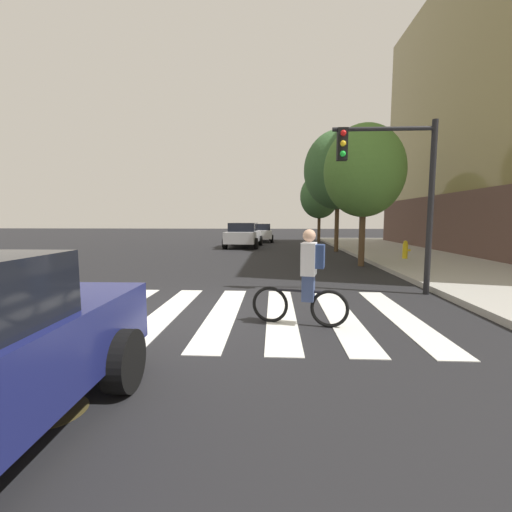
{
  "coord_description": "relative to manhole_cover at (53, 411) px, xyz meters",
  "views": [
    {
      "loc": [
        1.49,
        -6.5,
        1.86
      ],
      "look_at": [
        1.02,
        2.27,
        0.9
      ],
      "focal_mm": 23.81,
      "sensor_mm": 36.0,
      "label": 1
    }
  ],
  "objects": [
    {
      "name": "street_tree_mid",
      "position": [
        5.73,
        16.76,
        4.61
      ],
      "size": [
        3.84,
        3.84,
        6.83
      ],
      "color": "#4C3823",
      "rests_on": "ground"
    },
    {
      "name": "street_tree_near",
      "position": [
        5.61,
        10.59,
        3.7
      ],
      "size": [
        3.09,
        3.09,
        5.49
      ],
      "color": "#4C3823",
      "rests_on": "ground"
    },
    {
      "name": "sedan_mid",
      "position": [
        0.12,
        19.52,
        0.83
      ],
      "size": [
        2.4,
        4.78,
        1.62
      ],
      "color": "#B7B7BC",
      "rests_on": "ground"
    },
    {
      "name": "manhole_cover",
      "position": [
        0.0,
        0.0,
        0.0
      ],
      "size": [
        0.64,
        0.64,
        0.01
      ],
      "primitive_type": "cylinder",
      "color": "#473D1E",
      "rests_on": "ground"
    },
    {
      "name": "cyclist",
      "position": [
        2.71,
        2.83,
        0.84
      ],
      "size": [
        1.68,
        0.46,
        1.69
      ],
      "color": "black",
      "rests_on": "ground"
    },
    {
      "name": "ground_plane",
      "position": [
        0.65,
        3.49,
        -0.0
      ],
      "size": [
        120.0,
        120.0,
        0.0
      ],
      "primitive_type": "plane",
      "color": "black"
    },
    {
      "name": "street_tree_far",
      "position": [
        5.71,
        24.34,
        3.65
      ],
      "size": [
        3.05,
        3.05,
        5.42
      ],
      "color": "#4C3823",
      "rests_on": "ground"
    },
    {
      "name": "sedan_far",
      "position": [
        1.01,
        25.18,
        0.76
      ],
      "size": [
        2.18,
        4.37,
        1.49
      ],
      "color": "silver",
      "rests_on": "ground"
    },
    {
      "name": "crosswalk_stripes",
      "position": [
        1.15,
        3.49,
        0.0
      ],
      "size": [
        7.39,
        4.2,
        0.01
      ],
      "color": "silver",
      "rests_on": "ground"
    },
    {
      "name": "fire_hydrant",
      "position": [
        7.86,
        12.03,
        0.53
      ],
      "size": [
        0.33,
        0.22,
        0.78
      ],
      "color": "gold",
      "rests_on": "sidewalk"
    },
    {
      "name": "traffic_light_near",
      "position": [
        5.1,
        5.49,
        2.86
      ],
      "size": [
        2.47,
        0.28,
        4.2
      ],
      "color": "black",
      "rests_on": "ground"
    }
  ]
}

